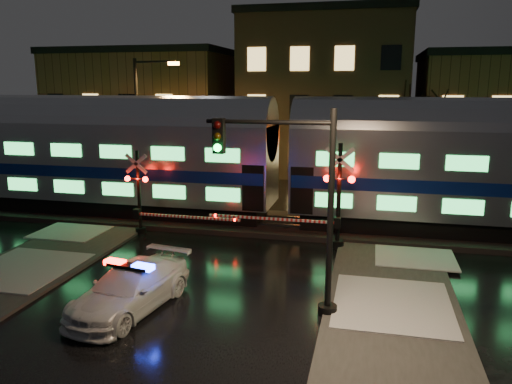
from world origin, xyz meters
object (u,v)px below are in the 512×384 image
(police_car, at_px, (130,288))
(traffic_light, at_px, (297,208))
(crossing_signal_left, at_px, (146,201))
(crossing_signal_right, at_px, (330,206))
(streetlight, at_px, (142,120))

(police_car, bearing_deg, traffic_light, 20.71)
(police_car, height_order, traffic_light, traffic_light)
(crossing_signal_left, relative_size, traffic_light, 0.89)
(crossing_signal_right, xyz_separation_m, streetlight, (-11.44, 6.69, 2.87))
(traffic_light, xyz_separation_m, streetlight, (-11.01, 12.96, 1.47))
(crossing_signal_right, xyz_separation_m, traffic_light, (-0.43, -6.27, 1.40))
(crossing_signal_right, bearing_deg, police_car, -126.34)
(crossing_signal_left, height_order, traffic_light, traffic_light)
(crossing_signal_left, bearing_deg, traffic_light, -38.88)
(crossing_signal_right, distance_m, streetlight, 13.55)
(crossing_signal_right, height_order, traffic_light, traffic_light)
(police_car, xyz_separation_m, streetlight, (-6.12, 13.92, 4.00))
(traffic_light, height_order, streetlight, streetlight)
(streetlight, bearing_deg, police_car, -66.26)
(police_car, relative_size, traffic_light, 0.81)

